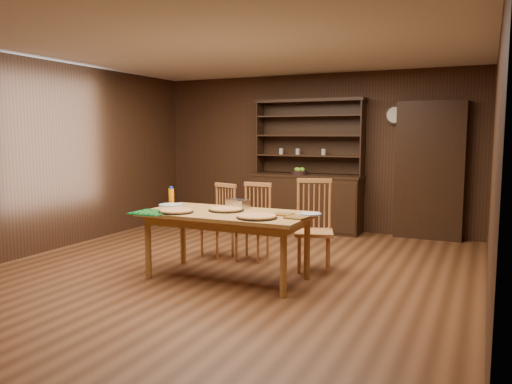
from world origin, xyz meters
The scene contains 20 objects.
floor centered at (0.00, 0.00, 0.00)m, with size 6.00×6.00×0.00m, color brown.
room_shell centered at (0.00, 0.00, 1.58)m, with size 6.00×6.00×6.00m.
china_hutch centered at (0.00, 2.75, 0.60)m, with size 1.84×0.52×2.17m.
doorway centered at (1.90, 2.90, 1.05)m, with size 1.00×0.18×2.10m, color black.
wall_clock centered at (1.35, 2.96, 1.90)m, with size 0.30×0.05×0.30m.
dining_table centered at (0.12, -0.28, 0.67)m, with size 1.85×0.92×0.75m.
chair_left centered at (-0.47, 0.63, 0.50)m, with size 0.48×0.47×0.95m.
chair_center centered at (0.02, 0.65, 0.52)m, with size 0.41×0.39×0.99m.
chair_right centered at (0.86, 0.53, 0.57)m, with size 0.55×0.54×1.08m.
pizza_left centered at (-0.37, -0.54, 0.77)m, with size 0.38×0.38×0.04m.
pizza_right centered at (0.58, -0.50, 0.77)m, with size 0.42×0.42×0.04m.
pizza_center centered at (0.07, -0.20, 0.77)m, with size 0.40×0.40×0.04m.
cooling_rack centered at (-0.61, -0.68, 0.76)m, with size 0.35×0.35×0.02m, color #0B973D, non-canonical shape.
plate_left centered at (-0.74, -0.11, 0.76)m, with size 0.29×0.29×0.02m.
plate_right centered at (1.01, -0.05, 0.76)m, with size 0.24×0.24×0.02m.
foil_dish centered at (0.08, 0.05, 0.80)m, with size 0.25×0.18×0.10m, color silver.
juice_bottle centered at (-0.88, 0.10, 0.85)m, with size 0.07×0.07×0.21m.
pot_holder_a centered at (0.95, -0.32, 0.76)m, with size 0.21×0.21×0.02m, color #A61316.
pot_holder_b centered at (0.75, -0.19, 0.76)m, with size 0.19×0.19×0.01m, color #A61316.
fruit_bowl centered at (-0.12, 2.69, 0.98)m, with size 0.27×0.27×0.12m.
Camera 1 is at (2.70, -5.07, 1.61)m, focal length 35.00 mm.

